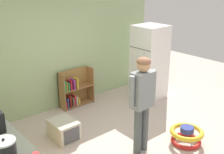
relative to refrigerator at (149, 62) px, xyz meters
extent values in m
plane|color=beige|center=(-1.85, -1.38, -0.89)|extent=(12.00, 12.00, 0.00)
cube|color=#9DB784|center=(-1.85, 0.95, 0.46)|extent=(5.20, 0.06, 2.70)
sphere|color=silver|center=(-3.74, -1.05, -0.33)|extent=(0.04, 0.04, 0.04)
sphere|color=silver|center=(-3.74, -0.35, -0.33)|extent=(0.04, 0.04, 0.04)
cube|color=white|center=(0.00, 0.00, 0.00)|extent=(0.70, 0.68, 1.78)
cylinder|color=silver|center=(-0.36, -0.17, 0.09)|extent=(0.02, 0.02, 0.50)
cube|color=#333333|center=(-0.35, 0.00, 0.39)|extent=(0.01, 0.67, 0.01)
cube|color=#96673C|center=(-2.02, 0.73, -0.47)|extent=(0.02, 0.28, 0.85)
cube|color=#96673C|center=(-1.24, 0.73, -0.47)|extent=(0.02, 0.28, 0.85)
cube|color=olive|center=(-1.63, 0.86, -0.47)|extent=(0.80, 0.02, 0.85)
cube|color=#96673C|center=(-1.63, 0.73, -0.86)|extent=(0.76, 0.24, 0.02)
cube|color=#96673C|center=(-1.63, 0.73, -0.46)|extent=(0.76, 0.24, 0.02)
cube|color=red|center=(-1.98, 0.71, -0.76)|extent=(0.03, 0.17, 0.17)
cube|color=#278749|center=(-1.98, 0.71, -0.32)|extent=(0.03, 0.17, 0.25)
cube|color=#2E539C|center=(-1.93, 0.71, -0.74)|extent=(0.02, 0.17, 0.23)
cube|color=orange|center=(-1.93, 0.71, -0.34)|extent=(0.02, 0.17, 0.20)
cube|color=#B52820|center=(-1.86, 0.71, -0.72)|extent=(0.02, 0.17, 0.26)
cube|color=#25844C|center=(-1.89, 0.71, -0.35)|extent=(0.03, 0.17, 0.19)
cube|color=brown|center=(-1.79, 0.71, -0.75)|extent=(0.03, 0.17, 0.21)
cube|color=#B11E2A|center=(-1.83, 0.71, -0.33)|extent=(0.03, 0.17, 0.23)
cube|color=red|center=(-1.74, 0.71, -0.73)|extent=(0.03, 0.17, 0.25)
cube|color=purple|center=(-1.74, 0.71, -0.33)|extent=(0.03, 0.17, 0.23)
cube|color=beige|center=(-1.69, 0.71, -0.74)|extent=(0.03, 0.17, 0.21)
cube|color=gold|center=(-1.66, 0.71, -0.32)|extent=(0.03, 0.17, 0.24)
cube|color=gold|center=(-1.63, 0.71, -0.77)|extent=(0.02, 0.17, 0.16)
cylinder|color=#4A5254|center=(-1.92, -1.51, -0.47)|extent=(0.13, 0.13, 0.84)
cylinder|color=#4A5254|center=(-1.76, -1.51, -0.47)|extent=(0.13, 0.13, 0.84)
cube|color=gray|center=(-1.84, -1.51, 0.25)|extent=(0.38, 0.22, 0.60)
cylinder|color=gray|center=(-2.08, -1.51, 0.28)|extent=(0.09, 0.09, 0.51)
cylinder|color=gray|center=(-1.60, -1.51, 0.28)|extent=(0.09, 0.09, 0.51)
sphere|color=tan|center=(-1.84, -1.51, 0.66)|extent=(0.22, 0.22, 0.22)
ellipsoid|color=brown|center=(-1.84, -1.51, 0.72)|extent=(0.23, 0.23, 0.14)
torus|color=red|center=(-1.03, -1.88, -0.86)|extent=(0.54, 0.54, 0.07)
torus|color=yellow|center=(-1.03, -1.88, -0.67)|extent=(0.60, 0.60, 0.08)
cylinder|color=navy|center=(-1.03, -1.88, -0.62)|extent=(0.23, 0.23, 0.10)
cylinder|color=silver|center=(-0.81, -1.88, -0.76)|extent=(0.02, 0.02, 0.18)
cylinder|color=silver|center=(-1.15, -1.68, -0.76)|extent=(0.02, 0.02, 0.18)
cylinder|color=silver|center=(-1.15, -2.07, -0.76)|extent=(0.02, 0.02, 0.18)
cube|color=beige|center=(-2.63, -0.31, -0.71)|extent=(0.42, 0.54, 0.36)
cube|color=#424247|center=(-2.63, -0.59, -0.71)|extent=(0.32, 0.01, 0.27)
cube|color=#2D2D33|center=(-3.85, -0.78, 0.15)|extent=(0.01, 0.31, 0.20)
cylinder|color=black|center=(-4.10, -1.60, 0.14)|extent=(0.25, 0.25, 0.26)
cylinder|color=silver|center=(-4.10, -1.60, 0.28)|extent=(0.26, 0.26, 0.02)
sphere|color=black|center=(-4.10, -1.60, 0.30)|extent=(0.03, 0.03, 0.03)
camera|label=1|loc=(-4.93, -4.35, 1.96)|focal=45.26mm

